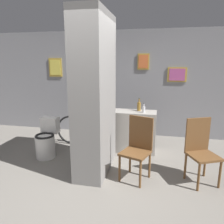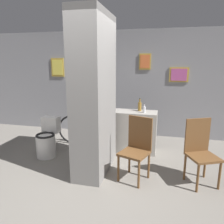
# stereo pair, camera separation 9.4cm
# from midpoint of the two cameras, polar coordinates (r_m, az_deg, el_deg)

# --- Properties ---
(ground_plane) EXTENTS (14.00, 14.00, 0.00)m
(ground_plane) POSITION_cam_midpoint_polar(r_m,az_deg,el_deg) (3.57, -7.50, -18.37)
(ground_plane) COLOR slate
(wall_back) EXTENTS (8.00, 0.09, 2.60)m
(wall_back) POSITION_cam_midpoint_polar(r_m,az_deg,el_deg) (5.60, 1.75, 7.44)
(wall_back) COLOR gray
(wall_back) RESTS_ON ground_plane
(pillar_center) EXTENTS (0.50, 1.13, 2.60)m
(pillar_center) POSITION_cam_midpoint_polar(r_m,az_deg,el_deg) (3.60, -3.85, 4.20)
(pillar_center) COLOR gray
(pillar_center) RESTS_ON ground_plane
(counter_shelf) EXTENTS (1.13, 0.44, 0.86)m
(counter_shelf) POSITION_cam_midpoint_polar(r_m,az_deg,el_deg) (4.61, 5.08, -4.98)
(counter_shelf) COLOR gray
(counter_shelf) RESTS_ON ground_plane
(toilet) EXTENTS (0.38, 0.54, 0.76)m
(toilet) POSITION_cam_midpoint_polar(r_m,az_deg,el_deg) (4.56, -16.00, -7.06)
(toilet) COLOR white
(toilet) RESTS_ON ground_plane
(chair_near_pillar) EXTENTS (0.52, 0.52, 1.00)m
(chair_near_pillar) POSITION_cam_midpoint_polar(r_m,az_deg,el_deg) (3.53, 7.24, -8.85)
(chair_near_pillar) COLOR brown
(chair_near_pillar) RESTS_ON ground_plane
(chair_by_doorway) EXTENTS (0.54, 0.54, 1.00)m
(chair_by_doorway) POSITION_cam_midpoint_polar(r_m,az_deg,el_deg) (3.67, 22.75, -8.97)
(chair_by_doorway) COLOR brown
(chair_by_doorway) RESTS_ON ground_plane
(bicycle) EXTENTS (1.63, 0.42, 0.72)m
(bicycle) POSITION_cam_midpoint_polar(r_m,az_deg,el_deg) (4.90, -4.68, -4.85)
(bicycle) COLOR black
(bicycle) RESTS_ON ground_plane
(bottle_tall) EXTENTS (0.07, 0.07, 0.27)m
(bottle_tall) POSITION_cam_midpoint_polar(r_m,az_deg,el_deg) (4.54, 7.83, 1.54)
(bottle_tall) COLOR olive
(bottle_tall) RESTS_ON counter_shelf
(bottle_short) EXTENTS (0.06, 0.06, 0.20)m
(bottle_short) POSITION_cam_midpoint_polar(r_m,az_deg,el_deg) (4.39, 9.02, 0.72)
(bottle_short) COLOR silver
(bottle_short) RESTS_ON counter_shelf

